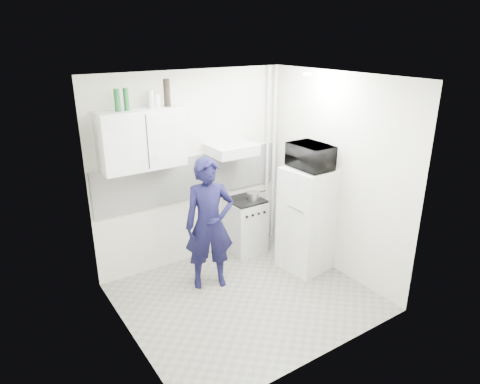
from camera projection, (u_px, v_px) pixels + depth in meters
floor at (245, 297)px, 5.21m from camera, size 2.80×2.80×0.00m
ceiling at (247, 77)px, 4.30m from camera, size 2.80×2.80×0.00m
wall_back at (193, 170)px, 5.73m from camera, size 2.80×0.00×2.80m
wall_left at (124, 228)px, 4.02m from camera, size 0.00×2.60×2.60m
wall_right at (336, 176)px, 5.48m from camera, size 0.00×2.60×2.60m
person at (209, 224)px, 5.20m from camera, size 0.71×0.59×1.67m
stove at (245, 226)px, 6.20m from camera, size 0.49×0.49×0.78m
fridge at (307, 219)px, 5.66m from camera, size 0.65×0.65×1.41m
stove_top at (246, 200)px, 6.06m from camera, size 0.47×0.47×0.03m
saucepan at (253, 196)px, 6.05m from camera, size 0.18×0.18×0.10m
microwave at (311, 156)px, 5.36m from camera, size 0.56×0.38×0.31m
bottle_b at (117, 100)px, 4.71m from camera, size 0.06×0.06×0.25m
bottle_c at (126, 99)px, 4.77m from camera, size 0.06×0.06×0.25m
canister_a at (150, 99)px, 4.92m from camera, size 0.08×0.08×0.20m
canister_b at (157, 101)px, 4.97m from camera, size 0.09×0.09×0.16m
bottle_e at (167, 93)px, 5.01m from camera, size 0.08×0.08×0.32m
upper_cabinet at (142, 139)px, 5.01m from camera, size 1.00×0.35×0.70m
range_hood at (231, 149)px, 5.67m from camera, size 0.60×0.50×0.14m
backsplash at (194, 177)px, 5.75m from camera, size 2.74×0.03×0.60m
pipe_a at (274, 156)px, 6.34m from camera, size 0.05×0.05×2.60m
pipe_b at (267, 158)px, 6.28m from camera, size 0.04×0.04×2.60m
ceiling_spot_fixture at (307, 74)px, 4.98m from camera, size 0.10×0.10×0.02m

